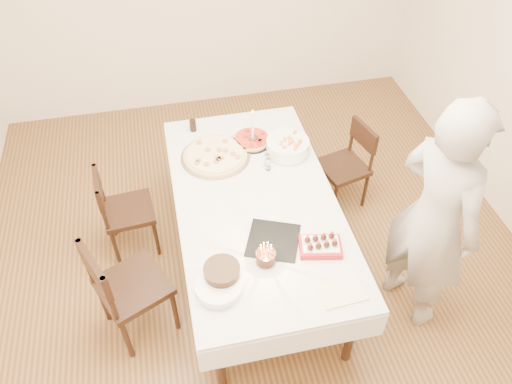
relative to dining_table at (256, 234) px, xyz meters
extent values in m
plane|color=brown|center=(0.00, -0.05, -0.38)|extent=(5.00, 5.00, 0.00)
cube|color=silver|center=(0.00, 0.00, 0.00)|extent=(1.31, 2.22, 0.75)
imported|color=#A7A39D|center=(1.05, -0.59, 0.55)|extent=(0.64, 0.78, 1.86)
cylinder|color=beige|center=(-0.21, 0.53, 0.40)|extent=(0.73, 0.73, 0.04)
cylinder|color=red|center=(0.11, 0.66, 0.40)|extent=(0.38, 0.38, 0.04)
cube|color=#B21E1E|center=(0.35, 0.55, 0.38)|extent=(0.28, 0.28, 0.01)
cylinder|color=white|center=(0.36, 0.47, 0.44)|extent=(0.42, 0.42, 0.11)
cylinder|color=white|center=(0.11, 0.64, 0.54)|extent=(0.09, 0.09, 0.33)
cylinder|color=black|center=(-0.34, 0.91, 0.43)|extent=(0.07, 0.07, 0.10)
cylinder|color=black|center=(-0.35, -0.63, 0.43)|extent=(0.31, 0.31, 0.12)
cube|color=black|center=(0.03, -0.39, 0.38)|extent=(0.44, 0.44, 0.01)
cylinder|color=#3C1F10|center=(-0.06, -0.55, 0.46)|extent=(0.16, 0.16, 0.14)
cube|color=beige|center=(0.34, -0.88, 0.38)|extent=(0.29, 0.20, 0.02)
cylinder|color=white|center=(-0.38, -0.70, 0.41)|extent=(0.36, 0.36, 0.06)
cylinder|color=white|center=(-0.40, -0.73, 0.38)|extent=(0.27, 0.27, 0.01)
camera|label=1|loc=(-0.54, -2.45, 2.94)|focal=35.00mm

